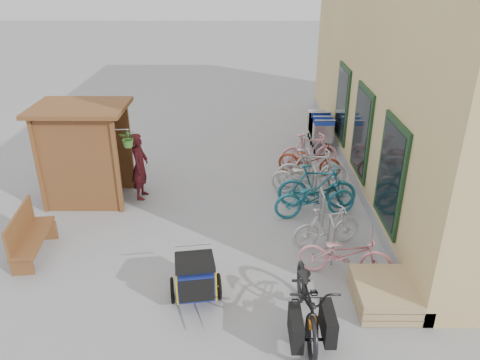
{
  "coord_description": "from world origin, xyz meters",
  "views": [
    {
      "loc": [
        0.57,
        -7.85,
        5.42
      ],
      "look_at": [
        0.5,
        1.5,
        1.0
      ],
      "focal_mm": 35.0,
      "sensor_mm": 36.0,
      "label": 1
    }
  ],
  "objects_px": {
    "bike_1": "(327,227)",
    "bike_3": "(317,186)",
    "person_kiosk": "(140,166)",
    "bike_2": "(315,197)",
    "bench": "(28,234)",
    "cargo_bike": "(308,300)",
    "bike_6": "(310,160)",
    "child_trailer": "(195,276)",
    "bike_5": "(311,169)",
    "bike_4": "(308,178)",
    "bike_7": "(309,151)",
    "bike_0": "(345,254)",
    "kiosk": "(80,141)",
    "pallet_stack": "(384,294)",
    "shopping_carts": "(320,126)"
  },
  "relations": [
    {
      "from": "child_trailer",
      "to": "bike_1",
      "type": "height_order",
      "value": "bike_1"
    },
    {
      "from": "person_kiosk",
      "to": "bike_3",
      "type": "bearing_deg",
      "value": -92.59
    },
    {
      "from": "pallet_stack",
      "to": "bike_3",
      "type": "bearing_deg",
      "value": 101.05
    },
    {
      "from": "cargo_bike",
      "to": "bike_0",
      "type": "distance_m",
      "value": 1.66
    },
    {
      "from": "pallet_stack",
      "to": "cargo_bike",
      "type": "xyz_separation_m",
      "value": [
        -1.39,
        -0.57,
        0.34
      ]
    },
    {
      "from": "bike_0",
      "to": "bike_7",
      "type": "xyz_separation_m",
      "value": [
        -0.02,
        5.07,
        0.04
      ]
    },
    {
      "from": "child_trailer",
      "to": "bike_3",
      "type": "height_order",
      "value": "bike_3"
    },
    {
      "from": "bike_1",
      "to": "bike_6",
      "type": "distance_m",
      "value": 3.51
    },
    {
      "from": "cargo_bike",
      "to": "bike_4",
      "type": "distance_m",
      "value": 4.72
    },
    {
      "from": "bike_0",
      "to": "bike_4",
      "type": "xyz_separation_m",
      "value": [
        -0.29,
        3.27,
        0.03
      ]
    },
    {
      "from": "kiosk",
      "to": "bike_0",
      "type": "height_order",
      "value": "kiosk"
    },
    {
      "from": "person_kiosk",
      "to": "kiosk",
      "type": "bearing_deg",
      "value": 100.5
    },
    {
      "from": "kiosk",
      "to": "bike_3",
      "type": "relative_size",
      "value": 1.34
    },
    {
      "from": "person_kiosk",
      "to": "bike_2",
      "type": "height_order",
      "value": "person_kiosk"
    },
    {
      "from": "bike_5",
      "to": "bike_6",
      "type": "bearing_deg",
      "value": -3.12
    },
    {
      "from": "cargo_bike",
      "to": "bike_2",
      "type": "height_order",
      "value": "cargo_bike"
    },
    {
      "from": "cargo_bike",
      "to": "bike_6",
      "type": "xyz_separation_m",
      "value": [
        0.78,
        5.92,
        -0.09
      ]
    },
    {
      "from": "child_trailer",
      "to": "bike_5",
      "type": "relative_size",
      "value": 0.83
    },
    {
      "from": "bike_6",
      "to": "bike_7",
      "type": "distance_m",
      "value": 0.58
    },
    {
      "from": "bike_4",
      "to": "bike_7",
      "type": "xyz_separation_m",
      "value": [
        0.27,
        1.8,
        0.02
      ]
    },
    {
      "from": "shopping_carts",
      "to": "child_trailer",
      "type": "relative_size",
      "value": 1.15
    },
    {
      "from": "bike_3",
      "to": "bike_5",
      "type": "distance_m",
      "value": 1.05
    },
    {
      "from": "kiosk",
      "to": "bike_4",
      "type": "height_order",
      "value": "kiosk"
    },
    {
      "from": "bike_1",
      "to": "bike_0",
      "type": "bearing_deg",
      "value": 174.14
    },
    {
      "from": "bench",
      "to": "bike_7",
      "type": "height_order",
      "value": "bike_7"
    },
    {
      "from": "bike_5",
      "to": "bike_6",
      "type": "relative_size",
      "value": 1.05
    },
    {
      "from": "cargo_bike",
      "to": "person_kiosk",
      "type": "distance_m",
      "value": 5.82
    },
    {
      "from": "bench",
      "to": "bike_3",
      "type": "bearing_deg",
      "value": 12.53
    },
    {
      "from": "person_kiosk",
      "to": "bike_7",
      "type": "height_order",
      "value": "person_kiosk"
    },
    {
      "from": "kiosk",
      "to": "child_trailer",
      "type": "xyz_separation_m",
      "value": [
        3.03,
        -3.75,
        -1.07
      ]
    },
    {
      "from": "bike_1",
      "to": "bike_7",
      "type": "bearing_deg",
      "value": -18.23
    },
    {
      "from": "kiosk",
      "to": "bike_1",
      "type": "distance_m",
      "value": 6.03
    },
    {
      "from": "cargo_bike",
      "to": "bike_6",
      "type": "relative_size",
      "value": 1.22
    },
    {
      "from": "bike_1",
      "to": "bike_3",
      "type": "xyz_separation_m",
      "value": [
        0.03,
        1.65,
        0.11
      ]
    },
    {
      "from": "bike_0",
      "to": "bike_7",
      "type": "height_order",
      "value": "bike_7"
    },
    {
      "from": "bike_6",
      "to": "bench",
      "type": "bearing_deg",
      "value": 140.06
    },
    {
      "from": "cargo_bike",
      "to": "bike_7",
      "type": "height_order",
      "value": "cargo_bike"
    },
    {
      "from": "shopping_carts",
      "to": "bike_7",
      "type": "xyz_separation_m",
      "value": [
        -0.55,
        -1.77,
        -0.15
      ]
    },
    {
      "from": "bike_7",
      "to": "child_trailer",
      "type": "bearing_deg",
      "value": 145.86
    },
    {
      "from": "bike_0",
      "to": "bike_6",
      "type": "height_order",
      "value": "bike_0"
    },
    {
      "from": "person_kiosk",
      "to": "bike_3",
      "type": "relative_size",
      "value": 0.91
    },
    {
      "from": "bike_1",
      "to": "person_kiosk",
      "type": "bearing_deg",
      "value": 46.91
    },
    {
      "from": "bike_1",
      "to": "bike_2",
      "type": "bearing_deg",
      "value": -12.57
    },
    {
      "from": "bike_3",
      "to": "bike_5",
      "type": "height_order",
      "value": "bike_3"
    },
    {
      "from": "bench",
      "to": "person_kiosk",
      "type": "distance_m",
      "value": 3.14
    },
    {
      "from": "cargo_bike",
      "to": "bike_5",
      "type": "height_order",
      "value": "cargo_bike"
    },
    {
      "from": "bench",
      "to": "bike_2",
      "type": "bearing_deg",
      "value": 8.98
    },
    {
      "from": "pallet_stack",
      "to": "bench",
      "type": "relative_size",
      "value": 0.75
    },
    {
      "from": "bench",
      "to": "bike_7",
      "type": "distance_m",
      "value": 7.61
    },
    {
      "from": "bike_4",
      "to": "kiosk",
      "type": "bearing_deg",
      "value": 106.65
    }
  ]
}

